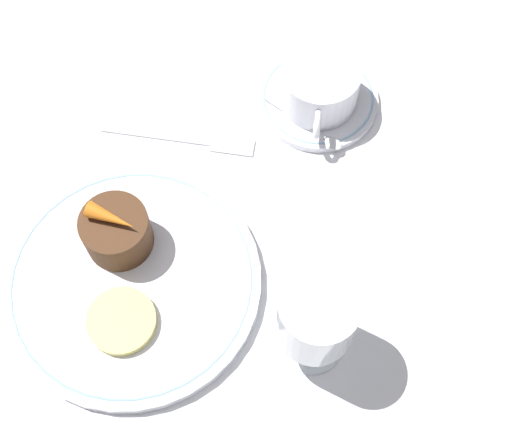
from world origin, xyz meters
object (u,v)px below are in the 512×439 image
(wine_glass, at_px, (316,319))
(fork, at_px, (195,140))
(coffee_cup, at_px, (319,85))
(dessert_cake, at_px, (117,232))
(dinner_plate, at_px, (133,280))

(wine_glass, relative_size, fork, 0.68)
(coffee_cup, bearing_deg, wine_glass, 1.81)
(coffee_cup, bearing_deg, dessert_cake, -44.48)
(dinner_plate, relative_size, dessert_cake, 3.78)
(dinner_plate, distance_m, wine_glass, 0.21)
(dinner_plate, bearing_deg, dessert_cake, -154.98)
(wine_glass, bearing_deg, dessert_cake, -112.91)
(dinner_plate, height_order, wine_glass, wine_glass)
(coffee_cup, height_order, wine_glass, wine_glass)
(dinner_plate, height_order, coffee_cup, coffee_cup)
(wine_glass, distance_m, fork, 0.28)
(dinner_plate, xyz_separation_m, dessert_cake, (-0.04, -0.02, 0.03))
(wine_glass, bearing_deg, dinner_plate, -104.18)
(coffee_cup, xyz_separation_m, dessert_cake, (0.20, -0.20, -0.00))
(coffee_cup, distance_m, wine_glass, 0.30)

